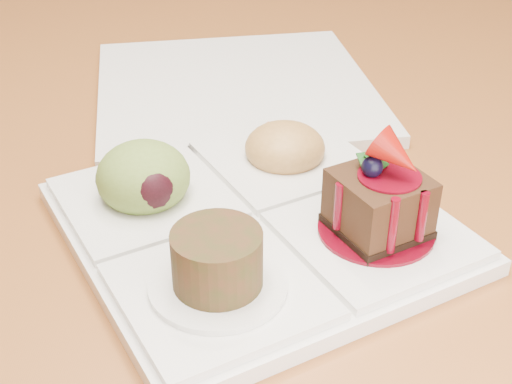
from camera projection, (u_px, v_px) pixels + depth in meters
name	position (u px, v px, depth m)	size (l,w,h in m)	color
dining_table	(145.00, 74.00, 0.92)	(1.00, 1.80, 0.75)	brown
sampler_plate	(252.00, 209.00, 0.50)	(0.25, 0.25, 0.10)	silver
second_plate	(235.00, 90.00, 0.70)	(0.26, 0.26, 0.01)	silver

